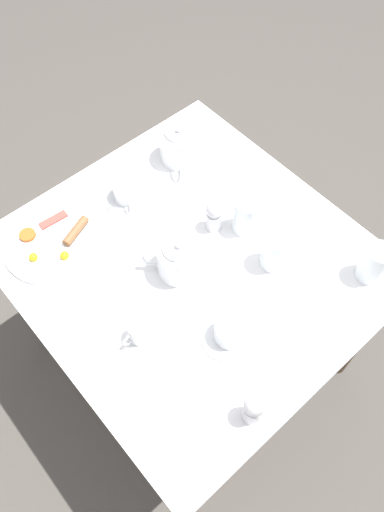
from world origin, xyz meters
TOP-DOWN VIEW (x-y plane):
  - ground_plane at (0.00, 0.00)m, footprint 8.00×8.00m
  - table at (0.00, 0.00)m, footprint 0.90×0.96m
  - breakfast_plate at (0.26, -0.30)m, footprint 0.28×0.28m
  - teapot_near at (0.05, 0.00)m, footprint 0.16×0.16m
  - teapot_far at (-0.22, -0.32)m, footprint 0.13×0.18m
  - teacup_with_saucer_left at (0.08, 0.24)m, footprint 0.15×0.15m
  - teacup_with_saucer_right at (-0.00, -0.29)m, footprint 0.15×0.15m
  - water_glass_tall at (-0.33, 0.35)m, footprint 0.07×0.07m
  - water_glass_short at (-0.16, 0.15)m, footprint 0.07×0.07m
  - wine_glass_spare at (-0.19, 0.02)m, footprint 0.07×0.07m
  - creamer_jug at (0.25, 0.09)m, footprint 0.08×0.05m
  - pepper_grinder at (-0.12, -0.04)m, footprint 0.05×0.05m
  - salt_grinder at (0.18, 0.41)m, footprint 0.05×0.05m
  - fork_by_plate at (0.27, 0.29)m, footprint 0.15×0.13m
  - knife_by_plate at (-0.14, 0.34)m, footprint 0.15×0.18m
  - spoon_for_tea at (0.31, -0.05)m, footprint 0.05×0.14m
  - fork_spare at (-0.32, -0.08)m, footprint 0.17×0.09m

SIDE VIEW (x-z plane):
  - ground_plane at x=0.00m, z-range 0.00..0.00m
  - table at x=0.00m, z-range 0.29..1.01m
  - fork_by_plate at x=0.27m, z-range 0.73..0.73m
  - knife_by_plate at x=-0.14m, z-range 0.73..0.73m
  - spoon_for_tea at x=0.31m, z-range 0.73..0.73m
  - fork_spare at x=-0.32m, z-range 0.73..0.73m
  - breakfast_plate at x=0.26m, z-range 0.72..0.75m
  - teacup_with_saucer_right at x=0.00m, z-range 0.72..0.79m
  - teacup_with_saucer_left at x=0.08m, z-range 0.72..0.79m
  - creamer_jug at x=0.25m, z-range 0.73..0.79m
  - pepper_grinder at x=-0.12m, z-range 0.73..0.83m
  - salt_grinder at x=0.18m, z-range 0.73..0.83m
  - teapot_near at x=0.05m, z-range 0.72..0.85m
  - teapot_far at x=-0.22m, z-range 0.72..0.85m
  - wine_glass_spare at x=-0.19m, z-range 0.73..0.84m
  - water_glass_tall at x=-0.33m, z-range 0.73..0.85m
  - water_glass_short at x=-0.16m, z-range 0.73..0.85m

